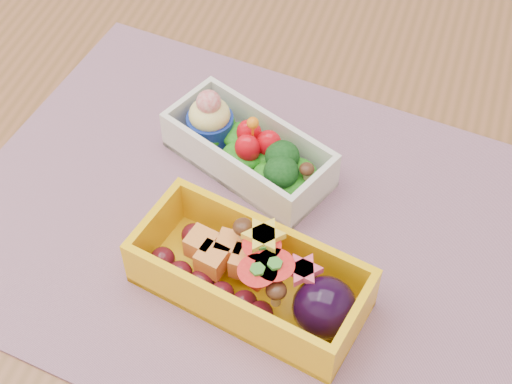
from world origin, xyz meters
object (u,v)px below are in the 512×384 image
(placemat, at_px, (245,224))
(bento_white, at_px, (248,149))
(table, at_px, (204,272))
(bento_yellow, at_px, (254,277))

(placemat, xyz_separation_m, bento_white, (-0.02, 0.06, 0.02))
(table, relative_size, bento_yellow, 6.41)
(bento_yellow, bearing_deg, table, 148.23)
(placemat, bearing_deg, bento_white, 106.66)
(table, height_order, placemat, placemat)
(placemat, relative_size, bento_yellow, 2.49)
(table, distance_m, bento_white, 0.14)
(placemat, height_order, bento_white, bento_white)
(table, relative_size, placemat, 2.57)
(table, height_order, bento_white, bento_white)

